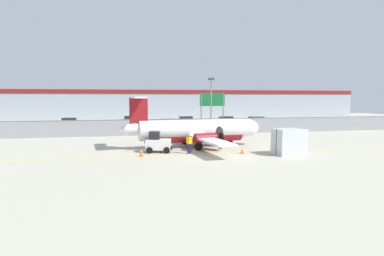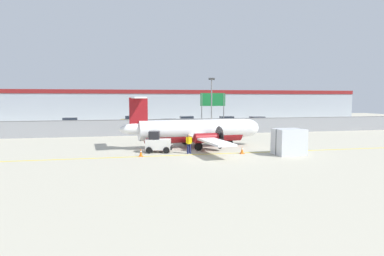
# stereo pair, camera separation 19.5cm
# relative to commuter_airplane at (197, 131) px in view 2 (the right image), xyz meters

# --- Properties ---
(ground_plane) EXTENTS (140.00, 140.00, 0.01)m
(ground_plane) POSITION_rel_commuter_airplane_xyz_m (0.55, -4.42, -1.60)
(ground_plane) COLOR #B2AD99
(perimeter_fence) EXTENTS (98.00, 0.10, 2.10)m
(perimeter_fence) POSITION_rel_commuter_airplane_xyz_m (0.55, 11.58, -0.49)
(perimeter_fence) COLOR gray
(perimeter_fence) RESTS_ON ground
(parking_lot_strip) EXTENTS (98.00, 17.00, 0.12)m
(parking_lot_strip) POSITION_rel_commuter_airplane_xyz_m (0.55, 23.08, -1.54)
(parking_lot_strip) COLOR #38383A
(parking_lot_strip) RESTS_ON ground
(background_building) EXTENTS (91.00, 8.10, 6.50)m
(background_building) POSITION_rel_commuter_airplane_xyz_m (0.55, 41.57, 1.66)
(background_building) COLOR #A8B2BC
(background_building) RESTS_ON ground
(commuter_airplane) EXTENTS (14.27, 16.08, 4.92)m
(commuter_airplane) POSITION_rel_commuter_airplane_xyz_m (0.00, 0.00, 0.00)
(commuter_airplane) COLOR white
(commuter_airplane) RESTS_ON ground
(baggage_tug) EXTENTS (2.51, 1.78, 1.88)m
(baggage_tug) POSITION_rel_commuter_airplane_xyz_m (-4.14, -2.53, -0.75)
(baggage_tug) COLOR silver
(baggage_tug) RESTS_ON ground
(ground_crew_worker) EXTENTS (0.54, 0.36, 1.70)m
(ground_crew_worker) POSITION_rel_commuter_airplane_xyz_m (-1.56, -3.78, -0.65)
(ground_crew_worker) COLOR #191E4C
(ground_crew_worker) RESTS_ON ground
(cargo_container) EXTENTS (2.46, 2.07, 2.20)m
(cargo_container) POSITION_rel_commuter_airplane_xyz_m (6.63, -6.13, -0.50)
(cargo_container) COLOR silver
(cargo_container) RESTS_ON ground
(traffic_cone_near_left) EXTENTS (0.36, 0.36, 0.64)m
(traffic_cone_near_left) POSITION_rel_commuter_airplane_xyz_m (-5.74, -4.35, -1.29)
(traffic_cone_near_left) COLOR orange
(traffic_cone_near_left) RESTS_ON ground
(traffic_cone_near_right) EXTENTS (0.36, 0.36, 0.64)m
(traffic_cone_near_right) POSITION_rel_commuter_airplane_xyz_m (2.93, -4.79, -1.29)
(traffic_cone_near_right) COLOR orange
(traffic_cone_near_right) RESTS_ON ground
(traffic_cone_far_left) EXTENTS (0.36, 0.36, 0.64)m
(traffic_cone_far_left) POSITION_rel_commuter_airplane_xyz_m (-2.70, 2.25, -1.29)
(traffic_cone_far_left) COLOR orange
(traffic_cone_far_left) RESTS_ON ground
(parked_car_0) EXTENTS (4.33, 2.29, 1.58)m
(parked_car_0) POSITION_rel_commuter_airplane_xyz_m (-15.04, 24.55, -0.71)
(parked_car_0) COLOR navy
(parked_car_0) RESTS_ON parking_lot_strip
(parked_car_1) EXTENTS (4.33, 2.29, 1.58)m
(parked_car_1) POSITION_rel_commuter_airplane_xyz_m (-8.08, 16.83, -0.71)
(parked_car_1) COLOR silver
(parked_car_1) RESTS_ON parking_lot_strip
(parked_car_2) EXTENTS (4.35, 2.35, 1.58)m
(parked_car_2) POSITION_rel_commuter_airplane_xyz_m (-4.97, 28.31, -0.71)
(parked_car_2) COLOR #B28C19
(parked_car_2) RESTS_ON parking_lot_strip
(parked_car_3) EXTENTS (4.28, 2.17, 1.58)m
(parked_car_3) POSITION_rel_commuter_airplane_xyz_m (-0.13, 18.22, -0.71)
(parked_car_3) COLOR silver
(parked_car_3) RESTS_ON parking_lot_strip
(parked_car_4) EXTENTS (4.25, 2.11, 1.58)m
(parked_car_4) POSITION_rel_commuter_airplane_xyz_m (4.18, 25.03, -0.71)
(parked_car_4) COLOR silver
(parked_car_4) RESTS_ON parking_lot_strip
(parked_car_5) EXTENTS (4.26, 2.13, 1.58)m
(parked_car_5) POSITION_rel_commuter_airplane_xyz_m (10.82, 23.21, -0.71)
(parked_car_5) COLOR slate
(parked_car_5) RESTS_ON parking_lot_strip
(parked_car_6) EXTENTS (4.39, 2.44, 1.58)m
(parked_car_6) POSITION_rel_commuter_airplane_xyz_m (15.34, 21.23, -0.71)
(parked_car_6) COLOR red
(parked_car_6) RESTS_ON parking_lot_strip
(apron_light_pole) EXTENTS (0.70, 0.30, 7.27)m
(apron_light_pole) POSITION_rel_commuter_airplane_xyz_m (3.83, 8.32, 2.70)
(apron_light_pole) COLOR slate
(apron_light_pole) RESTS_ON ground
(highway_sign) EXTENTS (3.60, 0.14, 5.50)m
(highway_sign) POSITION_rel_commuter_airplane_xyz_m (5.53, 13.69, 2.54)
(highway_sign) COLOR slate
(highway_sign) RESTS_ON ground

